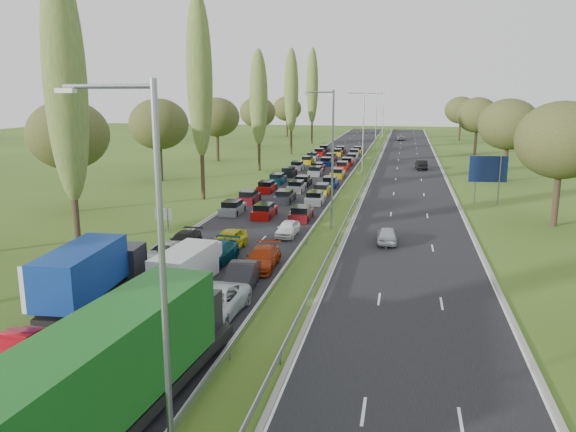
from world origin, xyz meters
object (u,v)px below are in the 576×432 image
Objects in this scene: near_car_2 at (164,253)px; blue_lorry at (92,275)px; green_lorry at (115,369)px; direction_sign at (488,171)px; info_sign at (163,217)px; white_van_front at (186,266)px; near_car_1 at (12,351)px; near_car_3 at (183,241)px; white_van_rear at (198,262)px.

blue_lorry reaches higher than near_car_2.
green_lorry is 2.81× the size of direction_sign.
white_van_front is at bearing -60.31° from info_sign.
near_car_1 is 0.48× the size of blue_lorry.
near_car_3 is 0.80× the size of white_van_front.
direction_sign is (25.07, 23.81, 2.90)m from near_car_3.
near_car_1 is at bearing -81.30° from info_sign.
direction_sign is (18.33, 46.45, 1.25)m from green_lorry.
near_car_1 reaches higher than near_car_3.
green_lorry is at bearing -73.90° from near_car_2.
white_van_rear is at bearing 73.57° from near_car_1.
white_van_front is 1.09× the size of direction_sign.
blue_lorry is at bearing -94.85° from near_car_2.
near_car_1 is at bearing -120.24° from direction_sign.
near_car_3 is at bearing -136.47° from direction_sign.
blue_lorry is at bearing -122.65° from white_van_front.
white_van_front reaches higher than white_van_rear.
info_sign reaches higher than white_van_rear.
near_car_2 is 4.28m from white_van_rear.
blue_lorry reaches higher than white_van_rear.
white_van_rear reaches higher than near_car_2.
direction_sign is at bearing 43.95° from near_car_2.
near_car_2 is 0.94× the size of direction_sign.
green_lorry is 3.17× the size of white_van_rear.
blue_lorry reaches higher than white_van_front.
info_sign is (-10.47, 27.41, -0.95)m from green_lorry.
near_car_3 is 12.39m from blue_lorry.
near_car_1 is 13.82m from white_van_rear.
white_van_front is (3.28, -7.52, 0.49)m from near_car_3.
near_car_2 is at bearing -90.69° from near_car_3.
direction_sign is at bearing 73.24° from green_lorry.
near_car_3 is 34.70m from direction_sign.
info_sign is (-3.45, 17.10, -0.54)m from blue_lorry.
near_car_1 is at bearing -93.38° from near_car_2.
info_sign is 34.59m from direction_sign.
near_car_1 is at bearing -101.96° from white_van_front.
near_car_2 is 20.44m from green_lorry.
near_car_1 is 0.90× the size of white_van_rear.
white_van_front is 14.15m from info_sign.
near_car_3 is at bearing 83.87° from blue_lorry.
direction_sign is (25.12, 43.09, 2.86)m from near_car_1.
white_van_front is (-3.46, 15.12, -1.16)m from green_lorry.
near_car_3 is 0.31× the size of green_lorry.
direction_sign is at bearing 55.68° from white_van_rear.
white_van_rear is at bearing -38.80° from near_car_2.
near_car_3 is (0.05, 19.28, -0.03)m from near_car_1.
white_van_front is 1.22× the size of white_van_rear.
direction_sign reaches higher than white_van_rear.
info_sign reaches higher than near_car_2.
near_car_2 is 9.02m from info_sign.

